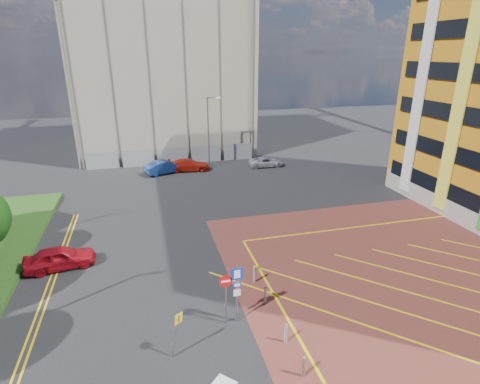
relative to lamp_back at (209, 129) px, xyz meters
name	(u,v)px	position (x,y,z in m)	size (l,w,h in m)	color
ground	(232,337)	(-4.08, -28.00, -4.36)	(140.00, 140.00, 0.00)	black
forecourt	(475,291)	(9.92, -28.00, -4.35)	(26.00, 26.00, 0.02)	brown
lamp_back	(209,129)	(0.00, 0.00, 0.00)	(1.53, 0.16, 8.00)	#9EA0A8
sign_cluster	(233,289)	(-3.78, -27.02, -2.41)	(1.17, 0.12, 3.20)	#9EA0A8
warning_sign	(176,330)	(-6.66, -28.56, -2.93)	(0.61, 0.39, 2.25)	#9EA0A8
bollard_row	(291,345)	(-1.78, -29.67, -3.89)	(0.14, 11.14, 0.90)	#9EA0A8
construction_building	(162,65)	(-4.08, 12.00, 6.64)	(21.20, 19.20, 22.00)	#A29A85
construction_fence	(181,155)	(-3.08, 2.00, -3.36)	(21.60, 0.06, 2.00)	gray
car_red_left	(60,258)	(-12.94, -19.44, -3.66)	(1.65, 4.10, 1.40)	#B00F1C
car_blue_back	(165,167)	(-5.27, -1.45, -3.63)	(1.55, 4.44, 1.46)	navy
car_red_back	(189,165)	(-2.63, -1.12, -3.69)	(1.87, 4.60, 1.34)	#B01C0F
car_silver_back	(266,162)	(6.32, -1.77, -3.80)	(1.86, 4.04, 1.12)	silver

